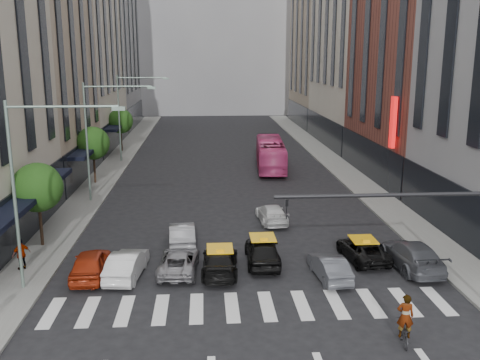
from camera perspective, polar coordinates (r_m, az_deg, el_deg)
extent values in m
plane|color=black|center=(23.57, 1.85, -14.96)|extent=(160.00, 160.00, 0.00)
cube|color=slate|center=(52.70, -14.02, 0.69)|extent=(3.00, 96.00, 0.15)
cube|color=slate|center=(53.63, 10.95, 1.05)|extent=(3.00, 96.00, 0.15)
cube|color=tan|center=(50.90, -21.45, 13.29)|extent=(8.00, 16.00, 24.00)
cube|color=gray|center=(87.04, -14.22, 15.34)|extent=(8.00, 18.00, 30.00)
cube|color=brown|center=(51.41, 18.61, 14.62)|extent=(8.00, 18.00, 26.00)
cube|color=tan|center=(87.83, 9.02, 14.90)|extent=(8.00, 18.00, 28.00)
cube|color=gray|center=(105.92, -2.83, 16.88)|extent=(30.00, 10.00, 36.00)
cylinder|color=black|center=(33.50, -20.52, -3.96)|extent=(0.18, 0.18, 3.15)
sphere|color=#1F4213|center=(33.01, -20.78, -0.75)|extent=(2.88, 2.88, 2.88)
cylinder|color=black|center=(48.58, -15.28, 1.56)|extent=(0.18, 0.18, 3.15)
sphere|color=#1F4213|center=(48.24, -15.41, 3.81)|extent=(2.88, 2.88, 2.88)
cylinder|color=black|center=(64.11, -12.54, 4.44)|extent=(0.18, 0.18, 3.15)
sphere|color=#1F4213|center=(63.85, -12.63, 6.15)|extent=(2.88, 2.88, 2.88)
cylinder|color=gray|center=(27.00, -22.92, -1.73)|extent=(0.16, 0.16, 9.00)
cylinder|color=gray|center=(25.58, -18.42, 7.44)|extent=(5.00, 0.12, 0.12)
cube|color=gray|center=(25.09, -12.82, 7.45)|extent=(0.60, 0.25, 0.18)
cylinder|color=gray|center=(42.13, -16.01, 3.84)|extent=(0.16, 0.16, 9.00)
cylinder|color=gray|center=(41.23, -12.93, 9.70)|extent=(5.00, 0.12, 0.12)
cube|color=gray|center=(40.93, -9.42, 9.69)|extent=(0.60, 0.25, 0.18)
cylinder|color=gray|center=(57.73, -12.76, 6.42)|extent=(0.16, 0.16, 9.00)
cylinder|color=gray|center=(57.08, -10.46, 10.69)|extent=(5.00, 0.12, 0.12)
cube|color=gray|center=(56.85, -7.90, 10.67)|extent=(0.60, 0.25, 0.18)
cylinder|color=black|center=(21.76, 16.81, -1.53)|extent=(10.00, 0.16, 0.16)
imported|color=black|center=(20.75, 4.99, -3.14)|extent=(0.13, 0.16, 0.80)
cube|color=red|center=(43.56, 16.02, 5.93)|extent=(0.30, 0.70, 4.00)
imported|color=#98260D|center=(28.67, -15.63, -8.58)|extent=(1.83, 4.29, 1.45)
imported|color=silver|center=(28.24, -11.99, -8.78)|extent=(1.93, 4.32, 1.38)
imported|color=gray|center=(28.46, -6.56, -8.60)|extent=(2.23, 4.39, 1.19)
imported|color=black|center=(28.16, -2.15, -8.62)|extent=(2.09, 4.64, 1.32)
imported|color=black|center=(29.29, 2.42, -7.55)|extent=(1.84, 4.43, 1.50)
imported|color=#484B51|center=(27.86, 9.52, -9.14)|extent=(1.66, 3.87, 1.24)
imported|color=black|center=(30.64, 12.95, -7.27)|extent=(2.40, 4.41, 1.17)
imported|color=#46484E|center=(30.15, 17.84, -7.61)|extent=(2.32, 5.21, 1.48)
imported|color=#949499|center=(32.18, -6.20, -5.79)|extent=(1.72, 4.31, 1.39)
imported|color=silver|center=(36.41, 3.41, -3.60)|extent=(2.00, 4.34, 1.23)
imported|color=#C83A77|center=(53.31, 3.28, 2.78)|extent=(3.32, 11.01, 3.02)
imported|color=black|center=(22.85, 17.09, -15.29)|extent=(0.91, 1.76, 0.88)
imported|color=gray|center=(22.26, 17.33, -12.23)|extent=(0.73, 0.56, 1.81)
imported|color=gray|center=(30.36, -22.29, -7.33)|extent=(1.00, 0.97, 1.68)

